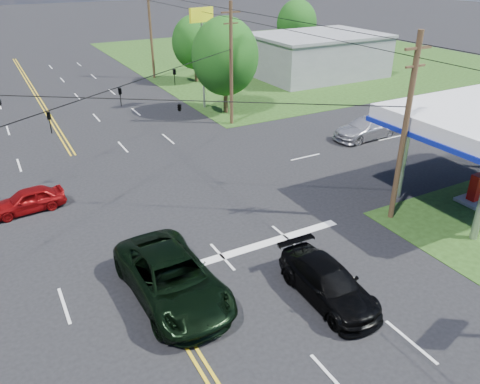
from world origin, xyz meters
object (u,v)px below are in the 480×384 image
retail_ne (317,56)px  tree_right_b (195,42)px  pole_ne (231,63)px  pole_right_far (151,31)px  pickup_dkgreen (172,278)px  pole_se (405,129)px  suv_black (328,283)px  tree_far_r (297,23)px  tree_right_a (225,57)px

retail_ne → tree_right_b: (-13.50, 4.00, 2.02)m
pole_ne → pole_right_far: size_ratio=0.95×
pickup_dkgreen → pole_se: bearing=0.5°
retail_ne → tree_right_b: size_ratio=1.98×
suv_black → tree_far_r: bearing=58.2°
retail_ne → pickup_dkgreen: bearing=-134.9°
pole_right_far → tree_right_a: pole_right_far is taller
pole_ne → pickup_dkgreen: bearing=-124.0°
pole_ne → tree_far_r: bearing=45.0°
tree_right_a → pickup_dkgreen: tree_right_a is taller
retail_ne → pole_ne: size_ratio=1.47×
pole_right_far → suv_black: size_ratio=1.96×
tree_right_b → tree_far_r: size_ratio=0.93×
retail_ne → tree_right_a: 18.09m
pole_se → tree_right_a: bearing=87.3°
pole_se → pole_ne: (0.00, 18.00, 0.00)m
pole_se → pickup_dkgreen: size_ratio=1.43×
tree_far_r → suv_black: size_ratio=1.50×
retail_ne → pole_se: pole_se is taller
pole_right_far → tree_right_b: bearing=-48.8°
pickup_dkgreen → suv_black: bearing=-31.3°
retail_ne → suv_black: size_ratio=2.75×
pole_se → pole_ne: bearing=90.0°
retail_ne → tree_far_r: tree_far_r is taller
tree_right_b → pickup_dkgreen: 37.33m
tree_far_r → pickup_dkgreen: (-33.50, -39.56, -3.62)m
retail_ne → pole_right_far: 19.02m
retail_ne → suv_black: 40.56m
pole_right_far → pickup_dkgreen: pole_right_far is taller
tree_right_a → tree_right_b: tree_right_a is taller
pickup_dkgreen → tree_far_r: bearing=47.7°
tree_right_a → tree_far_r: 26.91m
retail_ne → tree_right_a: (-16.00, -8.00, 2.67)m
pole_se → tree_right_b: pole_se is taller
pole_ne → pole_right_far: 19.00m
pole_se → retail_ne: bearing=59.6°
tree_far_r → suv_black: (-28.09, -42.59, -3.80)m
tree_far_r → suv_black: bearing=-123.4°
tree_right_a → pole_right_far: bearing=93.6°
retail_ne → suv_black: bearing=-126.5°
tree_right_a → suv_black: bearing=-108.2°
tree_right_b → pole_ne: bearing=-103.1°
pole_ne → pole_se: bearing=-90.0°
pole_right_far → tree_far_r: (21.00, 2.00, -0.62)m
tree_far_r → suv_black: 51.16m
pole_ne → suv_black: bearing=-108.2°
pole_ne → tree_right_a: size_ratio=1.16×
pole_right_far → pickup_dkgreen: (-12.50, -37.56, -4.25)m
tree_far_r → tree_right_b: bearing=-161.1°
pole_right_far → suv_black: pole_right_far is taller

